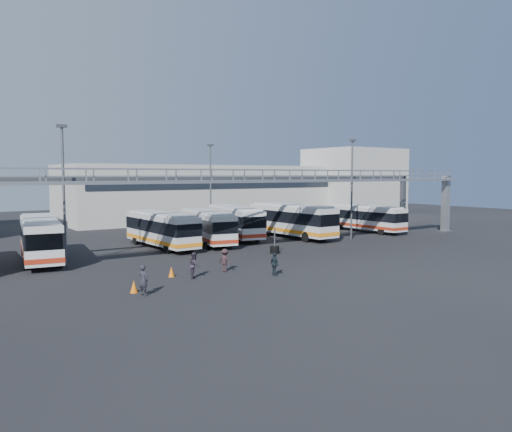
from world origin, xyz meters
TOP-DOWN VIEW (x-y plane):
  - ground at (0.00, 0.00)m, footprint 140.00×140.00m
  - gantry at (0.00, 5.87)m, footprint 51.40×5.15m
  - warehouse at (12.00, 38.00)m, footprint 42.00×14.00m
  - building_right at (38.00, 32.00)m, footprint 14.00×12.00m
  - light_pole_left at (-16.00, 8.00)m, footprint 0.70×0.35m
  - light_pole_mid at (12.00, 7.00)m, footprint 0.70×0.35m
  - light_pole_back at (4.00, 22.00)m, footprint 0.70×0.35m
  - bus_1 at (-17.01, 11.51)m, footprint 4.15×11.34m
  - bus_3 at (-6.42, 12.72)m, footprint 2.71×10.66m
  - bus_4 at (-1.72, 12.76)m, footprint 4.35×10.77m
  - bus_5 at (2.66, 14.73)m, footprint 4.67×11.25m
  - bus_6 at (7.95, 11.77)m, footprint 2.92×11.65m
  - bus_7 at (12.39, 16.90)m, footprint 2.88×10.46m
  - bus_8 at (18.57, 11.01)m, footprint 2.38×10.10m
  - pedestrian_a at (-14.71, -3.45)m, footprint 0.59×0.72m
  - pedestrian_b at (-10.22, -0.93)m, footprint 0.97×1.03m
  - pedestrian_c at (-7.50, -0.20)m, footprint 0.93×1.17m
  - pedestrian_d at (-5.53, -3.27)m, footprint 0.46×0.94m
  - cone_left at (-14.91, -2.52)m, footprint 0.44×0.44m
  - cone_right at (-11.28, 0.30)m, footprint 0.51×0.51m
  - tire_stack at (0.09, 4.22)m, footprint 0.79×0.79m

SIDE VIEW (x-z plane):
  - ground at x=0.00m, z-range 0.00..0.00m
  - cone_right at x=-11.28m, z-range 0.00..0.66m
  - cone_left at x=-14.91m, z-range 0.00..0.70m
  - tire_stack at x=0.09m, z-range -0.75..1.51m
  - pedestrian_d at x=-5.53m, z-range 0.00..1.54m
  - pedestrian_c at x=-7.50m, z-range 0.00..1.59m
  - pedestrian_b at x=-10.22m, z-range 0.00..1.68m
  - pedestrian_a at x=-14.71m, z-range 0.00..1.72m
  - bus_8 at x=18.57m, z-range 0.16..3.23m
  - bus_7 at x=12.39m, z-range 0.17..3.31m
  - bus_4 at x=-1.72m, z-range 0.17..3.36m
  - bus_3 at x=-6.42m, z-range 0.17..3.39m
  - bus_5 at x=2.66m, z-range 0.18..3.51m
  - bus_1 at x=-17.01m, z-range 0.18..3.55m
  - bus_6 at x=7.95m, z-range 0.19..3.71m
  - warehouse at x=12.00m, z-range 0.00..8.00m
  - building_right at x=38.00m, z-range 0.00..11.00m
  - gantry at x=0.00m, z-range 1.96..9.06m
  - light_pole_left at x=-16.00m, z-range 0.62..10.83m
  - light_pole_mid at x=12.00m, z-range 0.62..10.83m
  - light_pole_back at x=4.00m, z-range 0.62..10.83m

